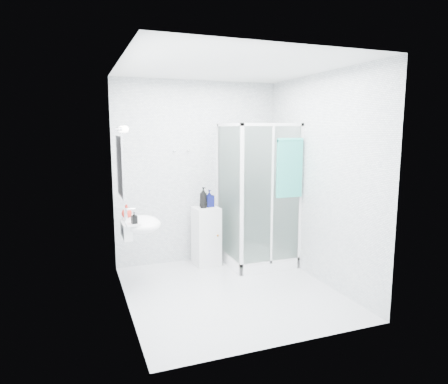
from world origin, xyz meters
name	(u,v)px	position (x,y,z in m)	size (l,w,h in m)	color
room	(231,184)	(0.00, 0.00, 1.30)	(2.40, 2.60, 2.60)	silver
shower_enclosure	(254,234)	(0.67, 0.77, 0.45)	(0.90, 0.95, 2.00)	white
wall_basin	(139,225)	(-0.99, 0.45, 0.80)	(0.46, 0.56, 0.35)	white
mirror	(120,166)	(-1.19, 0.45, 1.50)	(0.02, 0.60, 0.70)	white
vanity_lights	(123,129)	(-1.14, 0.45, 1.92)	(0.10, 0.40, 0.08)	silver
wall_hooks	(181,151)	(-0.25, 1.26, 1.62)	(0.23, 0.06, 0.03)	silver
storage_cabinet	(206,236)	(0.04, 1.04, 0.41)	(0.36, 0.38, 0.83)	silver
hand_towel	(290,166)	(0.98, 0.36, 1.44)	(0.37, 0.05, 0.78)	teal
shampoo_bottle_a	(203,198)	(0.00, 1.03, 0.98)	(0.11, 0.11, 0.29)	black
shampoo_bottle_b	(209,198)	(0.10, 1.07, 0.95)	(0.11, 0.11, 0.24)	#0D114E
soap_dispenser_orange	(127,211)	(-1.11, 0.61, 0.94)	(0.13, 0.13, 0.16)	red
soap_dispenser_black	(134,218)	(-1.07, 0.26, 0.93)	(0.06, 0.06, 0.14)	black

